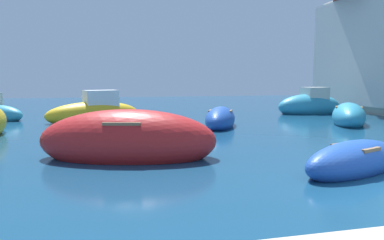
{
  "coord_description": "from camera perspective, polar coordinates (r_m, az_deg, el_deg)",
  "views": [
    {
      "loc": [
        -6.13,
        -5.32,
        2.22
      ],
      "look_at": [
        -2.55,
        10.27,
        0.36
      ],
      "focal_mm": 32.5,
      "sensor_mm": 36.0,
      "label": 1
    }
  ],
  "objects": [
    {
      "name": "moored_boat_2",
      "position": [
        10.03,
        -10.45,
        -3.36
      ],
      "size": [
        5.36,
        3.19,
        1.8
      ],
      "rotation": [
        0.0,
        0.0,
        6.03
      ],
      "color": "#B21E1E",
      "rests_on": "ground"
    },
    {
      "name": "moored_boat_4",
      "position": [
        9.28,
        25.1,
        -6.09
      ],
      "size": [
        3.55,
        2.2,
        1.0
      ],
      "rotation": [
        0.0,
        0.0,
        3.49
      ],
      "color": "#1E479E",
      "rests_on": "ground"
    },
    {
      "name": "moored_boat_0",
      "position": [
        16.6,
        4.67,
        0.11
      ],
      "size": [
        2.74,
        3.89,
        1.22
      ],
      "rotation": [
        0.0,
        0.0,
        1.15
      ],
      "color": "#1E479E",
      "rests_on": "ground"
    },
    {
      "name": "moored_boat_6",
      "position": [
        19.38,
        -15.65,
        1.24
      ],
      "size": [
        5.24,
        3.17,
        1.96
      ],
      "rotation": [
        0.0,
        0.0,
        3.5
      ],
      "color": "gold",
      "rests_on": "ground"
    },
    {
      "name": "moored_boat_3",
      "position": [
        19.15,
        24.3,
        0.55
      ],
      "size": [
        3.44,
        4.1,
        1.39
      ],
      "rotation": [
        0.0,
        0.0,
        4.13
      ],
      "color": "teal",
      "rests_on": "ground"
    },
    {
      "name": "waterfront_building_far",
      "position": [
        29.38,
        28.33,
        11.02
      ],
      "size": [
        5.54,
        6.75,
        8.62
      ],
      "color": "white",
      "rests_on": "quay_promenade"
    },
    {
      "name": "moored_boat_7",
      "position": [
        24.13,
        18.77,
        2.29
      ],
      "size": [
        4.46,
        1.96,
        2.1
      ],
      "rotation": [
        0.0,
        0.0,
        3.17
      ],
      "color": "teal",
      "rests_on": "ground"
    }
  ]
}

